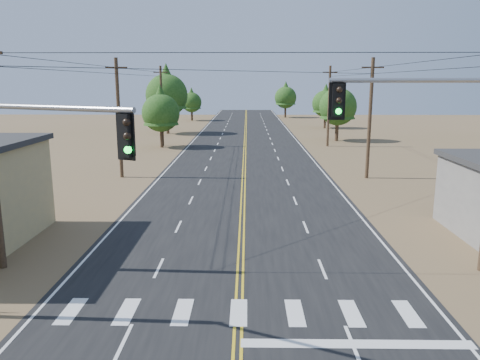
{
  "coord_description": "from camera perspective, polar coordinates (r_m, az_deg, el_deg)",
  "views": [
    {
      "loc": [
        0.28,
        -7.29,
        8.06
      ],
      "look_at": [
        -0.05,
        14.34,
        3.5
      ],
      "focal_mm": 35.0,
      "sensor_mm": 36.0,
      "label": 1
    }
  ],
  "objects": [
    {
      "name": "road",
      "position": [
        38.15,
        0.44,
        -0.28
      ],
      "size": [
        15.0,
        200.0,
        0.02
      ],
      "primitive_type": "cube",
      "color": "black",
      "rests_on": "ground"
    },
    {
      "name": "utility_pole_left_mid",
      "position": [
        40.85,
        -14.55,
        7.39
      ],
      "size": [
        1.8,
        0.3,
        10.0
      ],
      "color": "#4C3826",
      "rests_on": "ground"
    },
    {
      "name": "utility_pole_left_far",
      "position": [
        60.34,
        -9.53,
        8.94
      ],
      "size": [
        1.8,
        0.3,
        10.0
      ],
      "color": "#4C3826",
      "rests_on": "ground"
    },
    {
      "name": "utility_pole_right_mid",
      "position": [
        40.71,
        15.55,
        7.32
      ],
      "size": [
        1.8,
        0.3,
        10.0
      ],
      "color": "#4C3826",
      "rests_on": "ground"
    },
    {
      "name": "utility_pole_right_far",
      "position": [
        60.24,
        10.78,
        8.89
      ],
      "size": [
        1.8,
        0.3,
        10.0
      ],
      "color": "#4C3826",
      "rests_on": "ground"
    },
    {
      "name": "signal_mast_left",
      "position": [
        16.05,
        -25.38,
        0.2
      ],
      "size": [
        6.05,
        2.94,
        7.54
      ],
      "rotation": [
        0.0,
        0.0,
        -0.43
      ],
      "color": "gray",
      "rests_on": "ground"
    },
    {
      "name": "signal_mast_right",
      "position": [
        19.58,
        26.46,
        3.75
      ],
      "size": [
        7.78,
        1.05,
        8.34
      ],
      "rotation": [
        0.0,
        0.0,
        -0.1
      ],
      "color": "gray",
      "rests_on": "ground"
    },
    {
      "name": "tree_left_near",
      "position": [
        59.07,
        -9.65,
        8.53
      ],
      "size": [
        4.67,
        4.67,
        7.78
      ],
      "color": "#3F2D1E",
      "rests_on": "ground"
    },
    {
      "name": "tree_left_mid",
      "position": [
        74.93,
        -8.93,
        10.69
      ],
      "size": [
        6.54,
        6.54,
        10.9
      ],
      "color": "#3F2D1E",
      "rests_on": "ground"
    },
    {
      "name": "tree_left_far",
      "position": [
        99.77,
        -5.92,
        9.64
      ],
      "size": [
        4.16,
        4.16,
        6.93
      ],
      "color": "#3F2D1E",
      "rests_on": "ground"
    },
    {
      "name": "tree_right_near",
      "position": [
        66.2,
        11.86,
        9.19
      ],
      "size": [
        5.12,
        5.12,
        8.54
      ],
      "color": "#3F2D1E",
      "rests_on": "ground"
    },
    {
      "name": "tree_right_mid",
      "position": [
        84.29,
        10.39,
        9.47
      ],
      "size": [
        4.67,
        4.67,
        7.79
      ],
      "color": "#3F2D1E",
      "rests_on": "ground"
    },
    {
      "name": "tree_right_far",
      "position": [
        108.48,
        5.58,
        10.24
      ],
      "size": [
        4.94,
        4.94,
        8.23
      ],
      "color": "#3F2D1E",
      "rests_on": "ground"
    }
  ]
}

